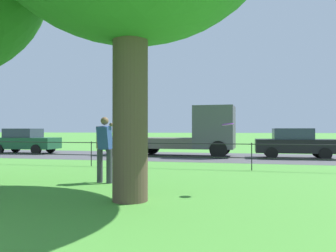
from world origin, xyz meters
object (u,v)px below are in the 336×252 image
at_px(person_thrower, 105,147).
at_px(car_dark_green_left, 25,141).
at_px(frisbee, 228,124).
at_px(car_black_right, 295,143).
at_px(flatbed_truck_far_right, 188,134).

height_order(person_thrower, car_dark_green_left, person_thrower).
relative_size(frisbee, car_black_right, 0.09).
distance_m(person_thrower, car_dark_green_left, 13.72).
bearing_deg(car_dark_green_left, frisbee, -39.09).
bearing_deg(person_thrower, car_dark_green_left, 134.60).
bearing_deg(car_black_right, car_dark_green_left, 179.77).
distance_m(frisbee, car_black_right, 10.93).
height_order(person_thrower, frisbee, person_thrower).
relative_size(flatbed_truck_far_right, car_black_right, 1.83).
relative_size(car_dark_green_left, car_black_right, 1.01).
xyz_separation_m(frisbee, flatbed_truck_far_right, (-2.80, 10.75, -0.38)).
bearing_deg(frisbee, car_dark_green_left, 140.91).
bearing_deg(person_thrower, car_black_right, 57.42).
bearing_deg(car_black_right, person_thrower, -122.58).
bearing_deg(frisbee, flatbed_truck_far_right, 104.58).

